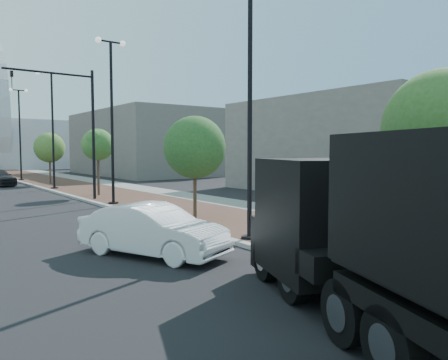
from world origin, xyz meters
TOP-DOWN VIEW (x-y plane):
  - sidewalk at (3.50, 40.00)m, footprint 7.00×140.00m
  - concrete_strip at (6.20, 40.00)m, footprint 2.40×140.00m
  - curb at (0.00, 40.00)m, footprint 0.30×140.00m
  - dump_truck at (-2.51, 2.01)m, footprint 7.19×13.29m
  - white_sedan at (-2.96, 10.23)m, footprint 3.36×4.93m
  - pedestrian at (6.47, 14.89)m, footprint 0.62×0.42m
  - streetlight_1 at (0.49, 10.00)m, footprint 1.44×0.56m
  - streetlight_2 at (0.60, 22.00)m, footprint 1.72×0.56m
  - streetlight_3 at (0.49, 34.00)m, footprint 1.44×0.56m
  - streetlight_4 at (0.60, 46.00)m, footprint 1.72×0.56m
  - traffic_mast at (-0.30, 25.00)m, footprint 5.09×0.20m
  - tree_0 at (1.65, 4.02)m, footprint 2.82×2.82m
  - tree_1 at (1.65, 15.02)m, footprint 2.79×2.79m
  - tree_2 at (1.65, 27.02)m, footprint 2.21×2.13m
  - tree_3 at (1.65, 39.02)m, footprint 2.67×2.67m
  - commercial_block_ne at (16.00, 50.00)m, footprint 12.00×22.00m
  - commercial_block_e at (18.00, 20.00)m, footprint 10.00×16.00m
  - utility_cover_1 at (2.40, 8.00)m, footprint 0.50×0.50m
  - utility_cover_2 at (2.40, 19.00)m, footprint 0.50×0.50m

SIDE VIEW (x-z plane):
  - sidewalk at x=3.50m, z-range 0.00..0.12m
  - concrete_strip at x=6.20m, z-range 0.00..0.13m
  - curb at x=0.00m, z-range 0.00..0.14m
  - utility_cover_1 at x=2.40m, z-range 0.12..0.14m
  - utility_cover_2 at x=2.40m, z-range 0.12..0.14m
  - white_sedan at x=-2.96m, z-range 0.00..1.54m
  - pedestrian at x=6.47m, z-range 0.00..1.65m
  - dump_truck at x=-2.51m, z-range -0.27..3.12m
  - tree_1 at x=1.65m, z-range 0.93..5.59m
  - tree_3 at x=1.65m, z-range 1.00..5.70m
  - tree_2 at x=1.65m, z-range 1.20..5.78m
  - commercial_block_e at x=18.00m, z-range 0.00..7.00m
  - tree_0 at x=1.65m, z-range 1.12..6.21m
  - commercial_block_ne at x=16.00m, z-range 0.00..8.00m
  - streetlight_1 at x=0.49m, z-range -0.26..8.95m
  - streetlight_3 at x=0.49m, z-range -0.26..8.95m
  - streetlight_2 at x=0.60m, z-range 0.18..9.46m
  - streetlight_4 at x=0.60m, z-range 0.18..9.46m
  - traffic_mast at x=-0.30m, z-range 0.98..8.98m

